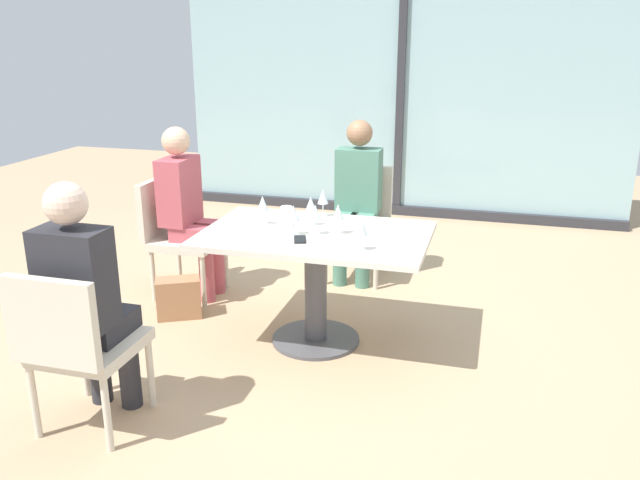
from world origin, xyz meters
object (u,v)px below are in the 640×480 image
Objects in this scene: chair_far_left at (176,230)px; wine_glass_0 at (361,227)px; person_far_left at (188,205)px; handbag_0 at (179,298)px; dining_table_main at (316,259)px; chair_near_window at (359,215)px; wine_glass_4 at (311,205)px; coffee_cup at (286,213)px; wine_glass_1 at (323,197)px; wine_glass_6 at (338,213)px; wine_glass_2 at (293,214)px; person_front_left at (85,293)px; chair_front_left at (76,341)px; wine_glass_5 at (263,204)px; person_near_window at (357,194)px; wine_glass_3 at (315,213)px; cell_phone_on_table at (300,239)px.

wine_glass_0 reaches higher than chair_far_left.
person_far_left is 0.69m from handbag_0.
chair_near_window is (0.00, 1.27, -0.06)m from dining_table_main.
wine_glass_4 is 0.22m from coffee_cup.
wine_glass_0 is (0.34, -1.52, 0.37)m from chair_near_window.
wine_glass_0 is at bearing -57.50° from wine_glass_1.
chair_near_window is 1.32m from wine_glass_6.
wine_glass_6 is (0.14, 0.01, 0.31)m from dining_table_main.
wine_glass_0 and wine_glass_4 have the same top height.
dining_table_main is 0.34m from wine_glass_2.
wine_glass_6 is at bearing -61.31° from wine_glass_1.
person_front_left reaches higher than handbag_0.
person_front_left is at bearing 90.00° from chair_front_left.
wine_glass_5 is 0.97m from handbag_0.
wine_glass_4 is at bearing -25.01° from handbag_0.
chair_far_left is at bearing 153.64° from wine_glass_5.
person_near_window reaches higher than wine_glass_2.
wine_glass_1 and wine_glass_4 have the same top height.
chair_front_left is 1.63m from wine_glass_4.
chair_front_left is 4.70× the size of wine_glass_0.
wine_glass_2 is 0.13m from wine_glass_3.
person_near_window is (1.22, 0.66, 0.20)m from chair_far_left.
wine_glass_6 is at bearing -21.54° from person_far_left.
chair_far_left is at bearing 163.43° from coffee_cup.
wine_glass_0 is at bearing -38.21° from coffee_cup.
wine_glass_6 is (0.14, -1.15, 0.16)m from person_near_window.
person_front_left reaches higher than wine_glass_0.
wine_glass_2 is 0.62× the size of handbag_0.
wine_glass_1 is 0.40m from wine_glass_3.
coffee_cup is at bearing 67.62° from person_front_left.
person_far_left reaches higher than wine_glass_3.
wine_glass_1 is at bearing -7.87° from person_far_left.
chair_near_window is at bearing 102.47° from wine_glass_0.
wine_glass_2 reaches higher than cell_phone_on_table.
person_near_window is 6.81× the size of wine_glass_2.
chair_far_left is at bearing -151.71° from person_near_window.
wine_glass_0 is 0.72m from wine_glass_1.
wine_glass_1 is at bearing 62.95° from person_front_left.
handbag_0 is at bearing -131.08° from chair_near_window.
person_near_window is 1.26m from wine_glass_2.
chair_near_window is at bearing 86.81° from wine_glass_1.
wine_glass_6 is (0.14, -1.26, 0.37)m from chair_near_window.
coffee_cup is at bearing -145.97° from wine_glass_1.
coffee_cup is (0.96, -0.29, 0.28)m from chair_far_left.
person_near_window is 1.17m from wine_glass_6.
wine_glass_5 is (0.45, 1.24, 0.16)m from person_front_left.
person_near_window reaches higher than wine_glass_3.
person_front_left reaches higher than wine_glass_6.
wine_glass_3 is (-0.33, 0.22, 0.00)m from wine_glass_0.
cell_phone_on_table is (0.21, -0.39, -0.04)m from coffee_cup.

